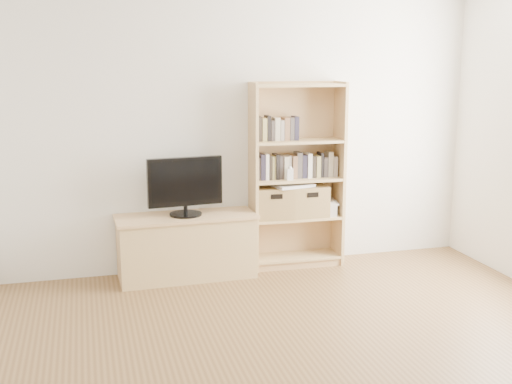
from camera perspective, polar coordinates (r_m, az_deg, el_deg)
name	(u,v)px	position (r m, az deg, el deg)	size (l,w,h in m)	color
back_wall	(241,129)	(5.93, -1.34, 5.60)	(4.50, 0.02, 2.60)	silver
tv_stand	(186,248)	(5.81, -6.20, -4.93)	(1.20, 0.45, 0.55)	tan
bookshelf	(297,176)	(5.98, 3.65, 1.44)	(0.87, 0.31, 1.73)	tan
television	(185,186)	(5.67, -6.33, 0.51)	(0.67, 0.05, 0.52)	black
books_row_mid	(296,166)	(5.99, 3.61, 2.34)	(0.83, 0.16, 0.22)	#453E3B
books_row_upper	(277,130)	(5.89, 1.86, 5.50)	(0.35, 0.13, 0.18)	#453E3B
baby_monitor	(290,174)	(5.86, 3.04, 1.57)	(0.06, 0.04, 0.11)	white
basket_left	(273,202)	(5.96, 1.52, -0.92)	(0.35, 0.29, 0.29)	olive
basket_right	(307,201)	(6.06, 4.59, -0.76)	(0.35, 0.29, 0.29)	olive
laptop	(292,185)	(5.96, 3.25, 0.63)	(0.36, 0.25, 0.03)	silver
magazine_stack	(326,208)	(6.14, 6.28, -1.46)	(0.17, 0.25, 0.11)	silver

